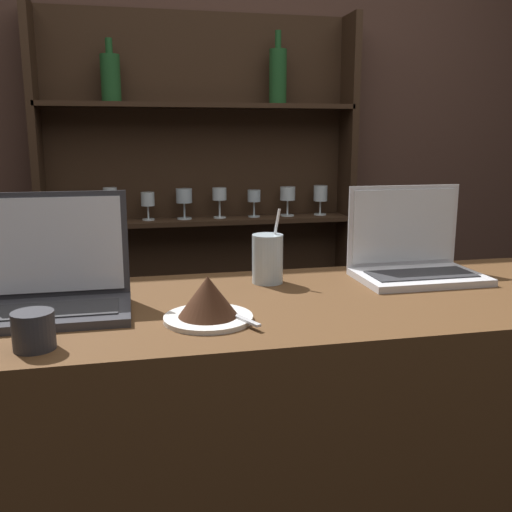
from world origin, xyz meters
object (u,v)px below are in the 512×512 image
laptop_far (413,257)px  coffee_cup (34,330)px  laptop_near (50,285)px  cake_plate (208,301)px  water_glass (268,259)px

laptop_far → coffee_cup: bearing=-159.4°
laptop_near → cake_plate: laptop_near is taller
laptop_far → cake_plate: size_ratio=1.73×
laptop_near → cake_plate: size_ratio=1.80×
laptop_far → coffee_cup: laptop_far is taller
cake_plate → water_glass: water_glass is taller
laptop_near → laptop_far: size_ratio=1.04×
laptop_near → laptop_far: (0.90, 0.12, -0.01)m
coffee_cup → cake_plate: bearing=15.8°
laptop_near → cake_plate: (0.32, -0.13, -0.02)m
water_glass → laptop_near: bearing=-164.3°
laptop_near → water_glass: (0.51, 0.14, 0.00)m
laptop_near → coffee_cup: laptop_near is taller
cake_plate → coffee_cup: size_ratio=2.50×
laptop_far → water_glass: (-0.39, 0.02, 0.01)m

